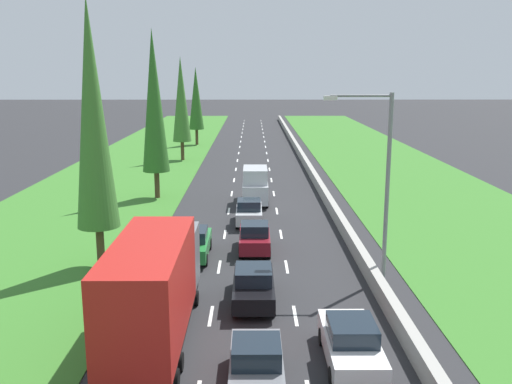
# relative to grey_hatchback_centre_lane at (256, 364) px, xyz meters

# --- Properties ---
(ground_plane) EXTENTS (300.00, 300.00, 0.00)m
(ground_plane) POSITION_rel_grey_hatchback_centre_lane_xyz_m (-0.10, 44.45, -0.84)
(ground_plane) COLOR #28282B
(ground_plane) RESTS_ON ground
(grass_verge_left) EXTENTS (14.00, 140.00, 0.04)m
(grass_verge_left) POSITION_rel_grey_hatchback_centre_lane_xyz_m (-12.75, 44.45, -0.82)
(grass_verge_left) COLOR #387528
(grass_verge_left) RESTS_ON ground
(grass_verge_right) EXTENTS (14.00, 140.00, 0.04)m
(grass_verge_right) POSITION_rel_grey_hatchback_centre_lane_xyz_m (14.25, 44.45, -0.82)
(grass_verge_right) COLOR #387528
(grass_verge_right) RESTS_ON ground
(median_barrier) EXTENTS (0.44, 120.00, 0.85)m
(median_barrier) POSITION_rel_grey_hatchback_centre_lane_xyz_m (5.60, 44.45, -0.41)
(median_barrier) COLOR #9E9B93
(median_barrier) RESTS_ON ground
(lane_markings) EXTENTS (3.64, 116.00, 0.01)m
(lane_markings) POSITION_rel_grey_hatchback_centre_lane_xyz_m (-0.10, 44.45, -0.83)
(lane_markings) COLOR white
(lane_markings) RESTS_ON ground
(grey_hatchback_centre_lane) EXTENTS (1.74, 3.90, 1.72)m
(grey_hatchback_centre_lane) POSITION_rel_grey_hatchback_centre_lane_xyz_m (0.00, 0.00, 0.00)
(grey_hatchback_centre_lane) COLOR slate
(grey_hatchback_centre_lane) RESTS_ON ground
(red_box_truck_left_lane) EXTENTS (2.46, 9.40, 4.18)m
(red_box_truck_left_lane) POSITION_rel_grey_hatchback_centre_lane_xyz_m (-3.71, 3.10, 1.35)
(red_box_truck_left_lane) COLOR black
(red_box_truck_left_lane) RESTS_ON ground
(black_sedan_centre_lane) EXTENTS (1.82, 4.50, 1.64)m
(black_sedan_centre_lane) POSITION_rel_grey_hatchback_centre_lane_xyz_m (-0.08, 6.87, -0.02)
(black_sedan_centre_lane) COLOR black
(black_sedan_centre_lane) RESTS_ON ground
(maroon_hatchback_centre_lane) EXTENTS (1.74, 3.90, 1.72)m
(maroon_hatchback_centre_lane) POSITION_rel_grey_hatchback_centre_lane_xyz_m (-0.00, 13.99, 0.00)
(maroon_hatchback_centre_lane) COLOR maroon
(maroon_hatchback_centre_lane) RESTS_ON ground
(silver_hatchback_centre_lane) EXTENTS (1.74, 3.90, 1.72)m
(silver_hatchback_centre_lane) POSITION_rel_grey_hatchback_centre_lane_xyz_m (-0.35, 19.85, 0.00)
(silver_hatchback_centre_lane) COLOR silver
(silver_hatchback_centre_lane) RESTS_ON ground
(green_sedan_left_lane) EXTENTS (1.82, 4.50, 1.64)m
(green_sedan_left_lane) POSITION_rel_grey_hatchback_centre_lane_xyz_m (-3.38, 13.03, -0.02)
(green_sedan_left_lane) COLOR #237A33
(green_sedan_left_lane) RESTS_ON ground
(silver_van_centre_lane) EXTENTS (1.96, 4.90, 2.82)m
(silver_van_centre_lane) POSITION_rel_grey_hatchback_centre_lane_xyz_m (0.09, 25.92, 0.56)
(silver_van_centre_lane) COLOR silver
(silver_van_centre_lane) RESTS_ON ground
(white_sedan_right_lane) EXTENTS (1.82, 4.50, 1.64)m
(white_sedan_right_lane) POSITION_rel_grey_hatchback_centre_lane_xyz_m (3.26, 1.50, -0.02)
(white_sedan_right_lane) COLOR white
(white_sedan_right_lane) RESTS_ON ground
(poplar_tree_second) EXTENTS (2.14, 2.14, 13.55)m
(poplar_tree_second) POSITION_rel_grey_hatchback_centre_lane_xyz_m (-7.95, 11.45, 6.99)
(poplar_tree_second) COLOR #4C3823
(poplar_tree_second) RESTS_ON ground
(poplar_tree_third) EXTENTS (2.13, 2.13, 13.23)m
(poplar_tree_third) POSITION_rel_grey_hatchback_centre_lane_xyz_m (-7.76, 27.88, 6.83)
(poplar_tree_third) COLOR #4C3823
(poplar_tree_third) RESTS_ON ground
(poplar_tree_fourth) EXTENTS (2.09, 2.09, 11.68)m
(poplar_tree_fourth) POSITION_rel_grey_hatchback_centre_lane_xyz_m (-8.14, 47.67, 6.05)
(poplar_tree_fourth) COLOR #4C3823
(poplar_tree_fourth) RESTS_ON ground
(poplar_tree_fifth) EXTENTS (2.07, 2.07, 10.66)m
(poplar_tree_fifth) POSITION_rel_grey_hatchback_centre_lane_xyz_m (-7.85, 61.64, 5.54)
(poplar_tree_fifth) COLOR #4C3823
(poplar_tree_fifth) RESTS_ON ground
(street_light_mast) EXTENTS (3.20, 0.28, 9.00)m
(street_light_mast) POSITION_rel_grey_hatchback_centre_lane_xyz_m (5.89, 9.59, 4.40)
(street_light_mast) COLOR gray
(street_light_mast) RESTS_ON ground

